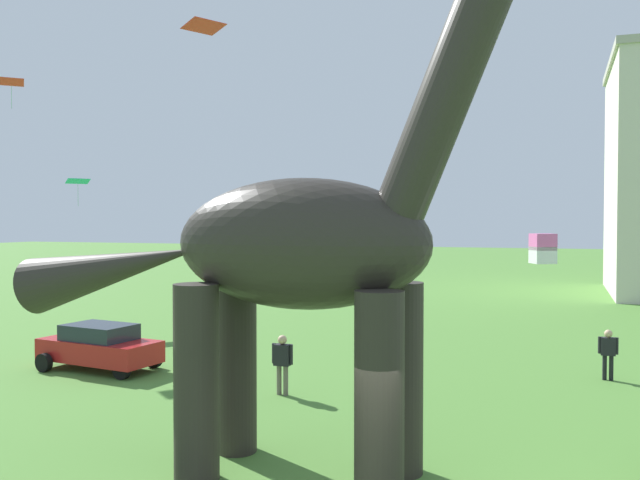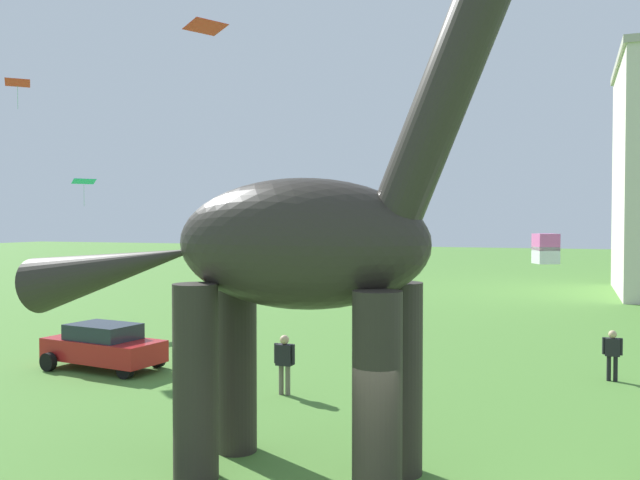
{
  "view_description": "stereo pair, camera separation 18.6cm",
  "coord_description": "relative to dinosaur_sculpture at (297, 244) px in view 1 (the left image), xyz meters",
  "views": [
    {
      "loc": [
        2.92,
        -9.78,
        5.04
      ],
      "look_at": [
        -2.0,
        3.8,
        4.63
      ],
      "focal_mm": 37.29,
      "sensor_mm": 36.0,
      "label": 1
    },
    {
      "loc": [
        3.1,
        -9.71,
        5.04
      ],
      "look_at": [
        -2.0,
        3.8,
        4.63
      ],
      "focal_mm": 37.29,
      "sensor_mm": 36.0,
      "label": 2
    }
  ],
  "objects": [
    {
      "name": "dinosaur_sculpture",
      "position": [
        0.0,
        0.0,
        0.0
      ],
      "size": [
        12.17,
        2.58,
        12.72
      ],
      "rotation": [
        0.0,
        0.0,
        -0.5
      ],
      "color": "#2D2823",
      "rests_on": "ground_plane"
    },
    {
      "name": "parked_sedan_left",
      "position": [
        -9.8,
        6.39,
        -3.8
      ],
      "size": [
        4.39,
        2.3,
        1.55
      ],
      "rotation": [
        0.0,
        0.0,
        -0.13
      ],
      "color": "red",
      "rests_on": "ground_plane"
    },
    {
      "name": "person_far_spectator",
      "position": [
        -9.37,
        10.65,
        -3.95
      ],
      "size": [
        0.4,
        0.18,
        1.07
      ],
      "rotation": [
        0.0,
        0.0,
        1.82
      ],
      "color": "black",
      "rests_on": "ground_plane"
    },
    {
      "name": "person_vendor_side",
      "position": [
        -2.68,
        5.52,
        -3.55
      ],
      "size": [
        0.65,
        0.29,
        1.74
      ],
      "rotation": [
        0.0,
        0.0,
        4.94
      ],
      "color": "#6B6056",
      "rests_on": "ground_plane"
    },
    {
      "name": "person_photographer",
      "position": [
        6.32,
        10.68,
        -3.63
      ],
      "size": [
        0.6,
        0.26,
        1.61
      ],
      "rotation": [
        0.0,
        0.0,
        2.11
      ],
      "color": "black",
      "rests_on": "ground_plane"
    },
    {
      "name": "kite_far_left",
      "position": [
        -4.09,
        3.55,
        5.61
      ],
      "size": [
        1.13,
        1.23,
        0.16
      ],
      "color": "red"
    },
    {
      "name": "kite_mid_right",
      "position": [
        -18.29,
        11.25,
        6.66
      ],
      "size": [
        1.28,
        1.27,
        1.31
      ],
      "color": "red"
    },
    {
      "name": "kite_mid_center",
      "position": [
        -18.12,
        15.34,
        2.46
      ],
      "size": [
        1.32,
        1.37,
        1.38
      ],
      "color": "#19B2B7"
    },
    {
      "name": "kite_drifting",
      "position": [
        4.4,
        7.71,
        -0.33
      ],
      "size": [
        0.79,
        0.79,
        0.85
      ],
      "color": "pink"
    }
  ]
}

